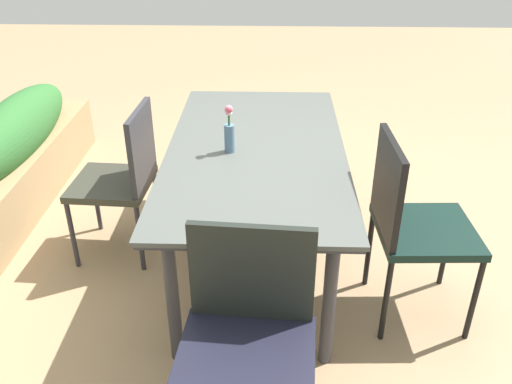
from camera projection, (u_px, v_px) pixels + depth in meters
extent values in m
plane|color=#9E7F5B|center=(269.00, 260.00, 3.17)|extent=(12.00, 12.00, 0.00)
cube|color=#4C514C|center=(256.00, 150.00, 2.82)|extent=(1.75, 0.92, 0.02)
cube|color=#333338|center=(256.00, 154.00, 2.83)|extent=(1.72, 0.90, 0.02)
cylinder|color=#333338|center=(329.00, 301.00, 2.33)|extent=(0.06, 0.06, 0.70)
cylinder|color=#333338|center=(310.00, 151.00, 3.64)|extent=(0.06, 0.06, 0.70)
cylinder|color=#333338|center=(173.00, 298.00, 2.35)|extent=(0.06, 0.06, 0.70)
cylinder|color=#333338|center=(209.00, 150.00, 3.66)|extent=(0.06, 0.06, 0.70)
cube|color=#333329|center=(112.00, 184.00, 3.06)|extent=(0.45, 0.45, 0.04)
cube|color=#2D2D33|center=(142.00, 148.00, 2.93)|extent=(0.41, 0.05, 0.44)
cylinder|color=#2D2D33|center=(72.00, 234.00, 3.02)|extent=(0.03, 0.03, 0.43)
cylinder|color=#2D2D33|center=(96.00, 199.00, 3.35)|extent=(0.03, 0.03, 0.43)
cylinder|color=#2D2D33|center=(140.00, 238.00, 2.99)|extent=(0.03, 0.03, 0.43)
cylinder|color=#2D2D33|center=(157.00, 202.00, 3.32)|extent=(0.03, 0.03, 0.43)
cube|color=black|center=(245.00, 364.00, 1.86)|extent=(0.51, 0.51, 0.04)
cube|color=black|center=(252.00, 274.00, 1.95)|extent=(0.06, 0.46, 0.41)
cylinder|color=black|center=(307.00, 370.00, 2.15)|extent=(0.03, 0.03, 0.47)
cylinder|color=black|center=(198.00, 361.00, 2.19)|extent=(0.03, 0.03, 0.47)
cube|color=black|center=(426.00, 231.00, 2.57)|extent=(0.47, 0.47, 0.04)
cube|color=black|center=(388.00, 188.00, 2.45)|extent=(0.43, 0.05, 0.45)
cylinder|color=black|center=(446.00, 248.00, 2.87)|extent=(0.03, 0.03, 0.47)
cylinder|color=black|center=(474.00, 299.00, 2.51)|extent=(0.03, 0.03, 0.47)
cylinder|color=black|center=(369.00, 248.00, 2.87)|extent=(0.03, 0.03, 0.47)
cylinder|color=black|center=(386.00, 300.00, 2.51)|extent=(0.03, 0.03, 0.47)
cylinder|color=slate|center=(229.00, 138.00, 2.74)|extent=(0.05, 0.05, 0.15)
cylinder|color=#2D662D|center=(228.00, 123.00, 2.70)|extent=(0.01, 0.01, 0.11)
sphere|color=pink|center=(228.00, 112.00, 2.67)|extent=(0.03, 0.03, 0.03)
cylinder|color=#2D662D|center=(229.00, 121.00, 2.70)|extent=(0.01, 0.01, 0.12)
sphere|color=pink|center=(229.00, 109.00, 2.66)|extent=(0.04, 0.04, 0.04)
cylinder|color=#2D662D|center=(230.00, 123.00, 2.70)|extent=(0.01, 0.01, 0.10)
sphere|color=white|center=(229.00, 113.00, 2.67)|extent=(0.03, 0.03, 0.03)
cylinder|color=#2D662D|center=(229.00, 121.00, 2.68)|extent=(0.01, 0.01, 0.13)
sphere|color=#DB4C56|center=(229.00, 109.00, 2.65)|extent=(0.03, 0.03, 0.03)
ellipsoid|color=#2D662D|center=(16.00, 130.00, 3.60)|extent=(1.49, 0.35, 0.40)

